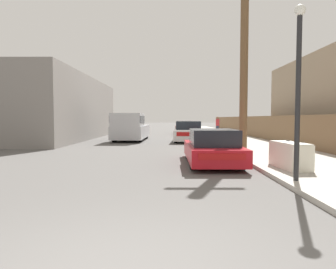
{
  "coord_description": "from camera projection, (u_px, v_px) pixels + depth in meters",
  "views": [
    {
      "loc": [
        0.5,
        -2.79,
        1.6
      ],
      "look_at": [
        0.42,
        10.55,
        0.88
      ],
      "focal_mm": 32.0,
      "sensor_mm": 36.0,
      "label": 1
    }
  ],
  "objects": [
    {
      "name": "car_parked_far",
      "position": [
        184.0,
        128.0,
        30.63
      ],
      "size": [
        1.85,
        4.3,
        1.34
      ],
      "rotation": [
        0.0,
        0.0,
        0.02
      ],
      "color": "#5B1E19",
      "rests_on": "ground"
    },
    {
      "name": "utility_pole",
      "position": [
        244.0,
        56.0,
        13.2
      ],
      "size": [
        1.8,
        0.35,
        8.34
      ],
      "color": "brown",
      "rests_on": "sidewalk_curb"
    },
    {
      "name": "sidewalk_curb",
      "position": [
        224.0,
        136.0,
        26.31
      ],
      "size": [
        4.2,
        63.0,
        0.12
      ],
      "primitive_type": "cube",
      "color": "#ADA89E",
      "rests_on": "ground"
    },
    {
      "name": "building_left_block",
      "position": [
        49.0,
        109.0,
        23.39
      ],
      "size": [
        7.0,
        16.19,
        4.73
      ],
      "primitive_type": "cube",
      "color": "gray",
      "rests_on": "ground"
    },
    {
      "name": "pickup_truck",
      "position": [
        130.0,
        127.0,
        21.19
      ],
      "size": [
        2.24,
        5.66,
        1.94
      ],
      "rotation": [
        0.0,
        0.0,
        3.11
      ],
      "color": "silver",
      "rests_on": "ground"
    },
    {
      "name": "pedestrian",
      "position": [
        218.0,
        125.0,
        27.84
      ],
      "size": [
        0.34,
        0.34,
        1.65
      ],
      "color": "#282D42",
      "rests_on": "sidewalk_curb"
    },
    {
      "name": "car_parked_mid",
      "position": [
        189.0,
        132.0,
        20.74
      ],
      "size": [
        2.2,
        4.64,
        1.4
      ],
      "rotation": [
        0.0,
        0.0,
        -0.07
      ],
      "color": "silver",
      "rests_on": "ground"
    },
    {
      "name": "wooden_fence",
      "position": [
        256.0,
        127.0,
        23.42
      ],
      "size": [
        0.08,
        40.19,
        1.65
      ],
      "primitive_type": "cube",
      "color": "brown",
      "rests_on": "sidewalk_curb"
    },
    {
      "name": "parked_sports_car_red",
      "position": [
        212.0,
        148.0,
        10.5
      ],
      "size": [
        1.76,
        4.31,
        1.23
      ],
      "rotation": [
        0.0,
        0.0,
        -0.0
      ],
      "color": "red",
      "rests_on": "ground"
    },
    {
      "name": "discarded_fridge",
      "position": [
        290.0,
        155.0,
        8.93
      ],
      "size": [
        0.73,
        1.67,
        0.79
      ],
      "rotation": [
        0.0,
        0.0,
        0.07
      ],
      "color": "silver",
      "rests_on": "sidewalk_curb"
    },
    {
      "name": "street_lamp",
      "position": [
        298.0,
        78.0,
        7.01
      ],
      "size": [
        0.26,
        0.26,
        4.11
      ],
      "color": "#232326",
      "rests_on": "sidewalk_curb"
    }
  ]
}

